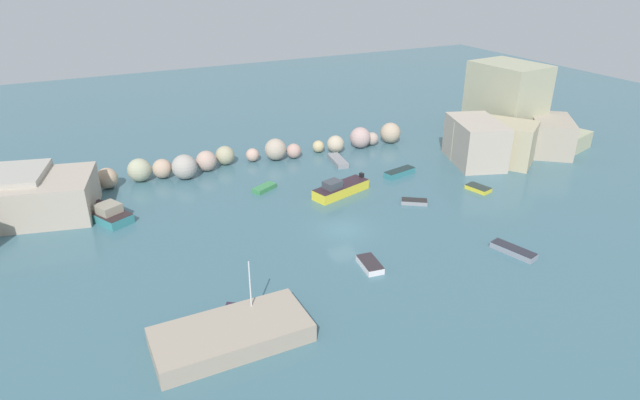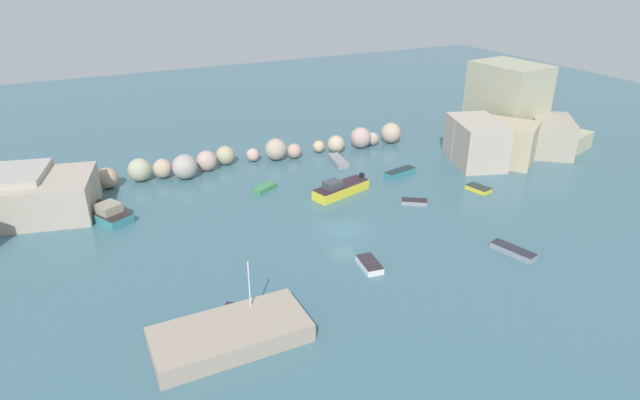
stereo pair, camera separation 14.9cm
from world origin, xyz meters
The scene contains 14 objects.
cove_water centered at (0.00, 0.00, 0.00)m, with size 160.00×160.00×0.00m, color #426B79.
cliff_headland_right centered at (29.47, 11.08, 3.44)m, with size 21.03×18.41×10.20m.
rock_breakwater centered at (-2.00, 19.42, 1.20)m, with size 40.46×4.79×2.77m.
stone_dock centered at (-13.89, -10.37, 0.65)m, with size 9.96×4.62×1.30m, color tan.
moored_boat_0 centered at (9.05, 1.80, 0.23)m, with size 2.71×2.30×0.45m.
moored_boat_1 centered at (-11.96, -8.88, 0.41)m, with size 4.47×3.88×4.77m.
moored_boat_2 centered at (-1.15, -6.50, 0.28)m, with size 1.70×2.84×0.56m.
moored_boat_3 centered at (3.45, 7.13, 0.64)m, with size 6.75×3.68×1.80m.
moored_boat_4 centered at (10.76, -9.95, 0.27)m, with size 2.10×3.97×0.55m.
moored_boat_5 centered at (-19.03, 11.83, 0.63)m, with size 4.65×6.07×1.72m.
moored_boat_6 centered at (11.96, 8.75, 0.35)m, with size 4.05×1.93×0.70m.
moored_boat_7 centered at (17.07, 1.53, 0.24)m, with size 1.95×2.75×0.48m.
moored_boat_8 centered at (7.59, 15.35, 0.27)m, with size 2.03×4.42×0.54m.
moored_boat_9 centered at (-3.22, 11.66, 0.24)m, with size 2.93×2.25×0.48m.
Camera 1 is at (-21.03, -37.64, 23.03)m, focal length 30.12 mm.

